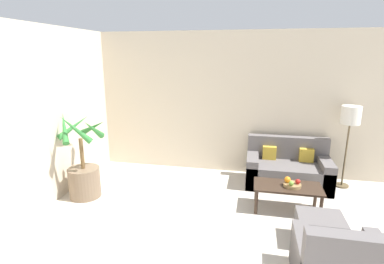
{
  "coord_description": "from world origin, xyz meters",
  "views": [
    {
      "loc": [
        -0.33,
        0.68,
        2.27
      ],
      "look_at": [
        -1.33,
        5.46,
        1.0
      ],
      "focal_mm": 28.0,
      "sensor_mm": 36.0,
      "label": 1
    }
  ],
  "objects_px": {
    "coffee_table": "(287,189)",
    "orange_fruit": "(287,180)",
    "fruit_bowl": "(292,185)",
    "apple_red": "(298,181)",
    "potted_palm": "(84,172)",
    "sofa_loveseat": "(287,170)",
    "ottoman": "(319,230)",
    "floor_lamp": "(350,119)",
    "apple_green": "(291,183)"
  },
  "relations": [
    {
      "from": "sofa_loveseat",
      "to": "floor_lamp",
      "type": "distance_m",
      "value": 1.34
    },
    {
      "from": "orange_fruit",
      "to": "ottoman",
      "type": "bearing_deg",
      "value": -67.51
    },
    {
      "from": "fruit_bowl",
      "to": "apple_red",
      "type": "height_order",
      "value": "apple_red"
    },
    {
      "from": "floor_lamp",
      "to": "potted_palm",
      "type": "bearing_deg",
      "value": -163.11
    },
    {
      "from": "apple_green",
      "to": "orange_fruit",
      "type": "bearing_deg",
      "value": 111.48
    },
    {
      "from": "floor_lamp",
      "to": "coffee_table",
      "type": "distance_m",
      "value": 1.74
    },
    {
      "from": "orange_fruit",
      "to": "apple_green",
      "type": "bearing_deg",
      "value": -68.52
    },
    {
      "from": "floor_lamp",
      "to": "apple_green",
      "type": "relative_size",
      "value": 20.26
    },
    {
      "from": "orange_fruit",
      "to": "ottoman",
      "type": "height_order",
      "value": "orange_fruit"
    },
    {
      "from": "floor_lamp",
      "to": "apple_red",
      "type": "bearing_deg",
      "value": -130.05
    },
    {
      "from": "potted_palm",
      "to": "ottoman",
      "type": "relative_size",
      "value": 2.63
    },
    {
      "from": "apple_green",
      "to": "ottoman",
      "type": "xyz_separation_m",
      "value": [
        0.28,
        -0.68,
        -0.29
      ]
    },
    {
      "from": "potted_palm",
      "to": "ottoman",
      "type": "distance_m",
      "value": 3.56
    },
    {
      "from": "sofa_loveseat",
      "to": "floor_lamp",
      "type": "bearing_deg",
      "value": 7.61
    },
    {
      "from": "floor_lamp",
      "to": "fruit_bowl",
      "type": "bearing_deg",
      "value": -132.07
    },
    {
      "from": "potted_palm",
      "to": "orange_fruit",
      "type": "distance_m",
      "value": 3.19
    },
    {
      "from": "sofa_loveseat",
      "to": "ottoman",
      "type": "relative_size",
      "value": 2.63
    },
    {
      "from": "sofa_loveseat",
      "to": "apple_red",
      "type": "height_order",
      "value": "sofa_loveseat"
    },
    {
      "from": "coffee_table",
      "to": "apple_red",
      "type": "relative_size",
      "value": 13.31
    },
    {
      "from": "apple_green",
      "to": "ottoman",
      "type": "bearing_deg",
      "value": -67.35
    },
    {
      "from": "sofa_loveseat",
      "to": "apple_green",
      "type": "xyz_separation_m",
      "value": [
        -0.06,
        -1.05,
        0.2
      ]
    },
    {
      "from": "potted_palm",
      "to": "apple_green",
      "type": "distance_m",
      "value": 3.23
    },
    {
      "from": "apple_red",
      "to": "ottoman",
      "type": "distance_m",
      "value": 0.84
    },
    {
      "from": "fruit_bowl",
      "to": "sofa_loveseat",
      "type": "bearing_deg",
      "value": 88.04
    },
    {
      "from": "fruit_bowl",
      "to": "apple_green",
      "type": "relative_size",
      "value": 3.59
    },
    {
      "from": "sofa_loveseat",
      "to": "coffee_table",
      "type": "distance_m",
      "value": 0.96
    },
    {
      "from": "potted_palm",
      "to": "sofa_loveseat",
      "type": "distance_m",
      "value": 3.49
    },
    {
      "from": "coffee_table",
      "to": "apple_red",
      "type": "bearing_deg",
      "value": -3.04
    },
    {
      "from": "fruit_bowl",
      "to": "orange_fruit",
      "type": "bearing_deg",
      "value": 156.0
    },
    {
      "from": "potted_palm",
      "to": "sofa_loveseat",
      "type": "xyz_separation_m",
      "value": [
        3.28,
        1.16,
        -0.15
      ]
    },
    {
      "from": "fruit_bowl",
      "to": "apple_red",
      "type": "bearing_deg",
      "value": 6.75
    },
    {
      "from": "floor_lamp",
      "to": "orange_fruit",
      "type": "xyz_separation_m",
      "value": [
        -1.06,
        -1.07,
        -0.73
      ]
    },
    {
      "from": "sofa_loveseat",
      "to": "coffee_table",
      "type": "xyz_separation_m",
      "value": [
        -0.09,
        -0.95,
        0.06
      ]
    },
    {
      "from": "potted_palm",
      "to": "coffee_table",
      "type": "bearing_deg",
      "value": 3.7
    },
    {
      "from": "coffee_table",
      "to": "fruit_bowl",
      "type": "bearing_deg",
      "value": -15.44
    },
    {
      "from": "fruit_bowl",
      "to": "coffee_table",
      "type": "bearing_deg",
      "value": 164.56
    },
    {
      "from": "apple_green",
      "to": "ottoman",
      "type": "height_order",
      "value": "apple_green"
    },
    {
      "from": "floor_lamp",
      "to": "fruit_bowl",
      "type": "xyz_separation_m",
      "value": [
        -0.99,
        -1.1,
        -0.79
      ]
    },
    {
      "from": "sofa_loveseat",
      "to": "orange_fruit",
      "type": "distance_m",
      "value": 0.97
    },
    {
      "from": "potted_palm",
      "to": "orange_fruit",
      "type": "xyz_separation_m",
      "value": [
        3.18,
        0.22,
        0.06
      ]
    },
    {
      "from": "coffee_table",
      "to": "ottoman",
      "type": "xyz_separation_m",
      "value": [
        0.32,
        -0.77,
        -0.15
      ]
    },
    {
      "from": "sofa_loveseat",
      "to": "ottoman",
      "type": "xyz_separation_m",
      "value": [
        0.23,
        -1.73,
        -0.09
      ]
    },
    {
      "from": "orange_fruit",
      "to": "ottoman",
      "type": "relative_size",
      "value": 0.17
    },
    {
      "from": "sofa_loveseat",
      "to": "ottoman",
      "type": "distance_m",
      "value": 1.74
    },
    {
      "from": "fruit_bowl",
      "to": "apple_red",
      "type": "distance_m",
      "value": 0.1
    },
    {
      "from": "potted_palm",
      "to": "fruit_bowl",
      "type": "bearing_deg",
      "value": 3.36
    },
    {
      "from": "coffee_table",
      "to": "orange_fruit",
      "type": "height_order",
      "value": "orange_fruit"
    },
    {
      "from": "fruit_bowl",
      "to": "ottoman",
      "type": "bearing_deg",
      "value": -71.14
    },
    {
      "from": "fruit_bowl",
      "to": "ottoman",
      "type": "relative_size",
      "value": 0.47
    },
    {
      "from": "floor_lamp",
      "to": "coffee_table",
      "type": "bearing_deg",
      "value": -134.12
    }
  ]
}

